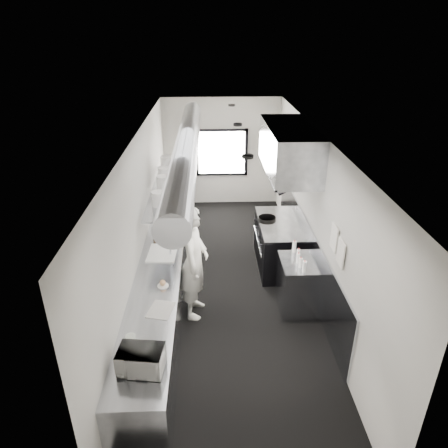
{
  "coord_description": "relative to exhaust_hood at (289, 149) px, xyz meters",
  "views": [
    {
      "loc": [
        -0.32,
        -6.37,
        4.37
      ],
      "look_at": [
        -0.09,
        -0.2,
        1.37
      ],
      "focal_mm": 32.75,
      "sensor_mm": 36.0,
      "label": 1
    }
  ],
  "objects": [
    {
      "name": "floor",
      "position": [
        -1.1,
        -0.7,
        -2.39
      ],
      "size": [
        3.0,
        8.0,
        0.01
      ],
      "primitive_type": "cube",
      "color": "black",
      "rests_on": "ground"
    },
    {
      "name": "ceiling",
      "position": [
        -1.1,
        -0.7,
        0.41
      ],
      "size": [
        3.0,
        8.0,
        0.01
      ],
      "primitive_type": "cube",
      "color": "white",
      "rests_on": "wall_back"
    },
    {
      "name": "wall_back",
      "position": [
        -1.1,
        3.3,
        -0.99
      ],
      "size": [
        3.0,
        0.02,
        2.8
      ],
      "primitive_type": "cube",
      "color": "#B4B2AB",
      "rests_on": "floor"
    },
    {
      "name": "wall_front",
      "position": [
        -1.1,
        -4.7,
        -0.99
      ],
      "size": [
        3.0,
        0.02,
        2.8
      ],
      "primitive_type": "cube",
      "color": "#B4B2AB",
      "rests_on": "floor"
    },
    {
      "name": "wall_left",
      "position": [
        -2.6,
        -0.7,
        -0.99
      ],
      "size": [
        0.02,
        8.0,
        2.8
      ],
      "primitive_type": "cube",
      "color": "#B4B2AB",
      "rests_on": "floor"
    },
    {
      "name": "wall_right",
      "position": [
        0.4,
        -0.7,
        -0.99
      ],
      "size": [
        0.02,
        8.0,
        2.8
      ],
      "primitive_type": "cube",
      "color": "#B4B2AB",
      "rests_on": "floor"
    },
    {
      "name": "wall_cladding",
      "position": [
        0.38,
        -0.4,
        -1.84
      ],
      "size": [
        0.03,
        5.5,
        1.1
      ],
      "primitive_type": "cube",
      "color": "gray",
      "rests_on": "wall_right"
    },
    {
      "name": "hvac_duct",
      "position": [
        -1.8,
        -0.3,
        0.16
      ],
      "size": [
        0.4,
        6.4,
        0.4
      ],
      "primitive_type": "cylinder",
      "rotation": [
        1.57,
        0.0,
        0.0
      ],
      "color": "#92949A",
      "rests_on": "ceiling"
    },
    {
      "name": "service_window",
      "position": [
        -1.1,
        3.26,
        -0.99
      ],
      "size": [
        1.36,
        0.05,
        1.25
      ],
      "color": "white",
      "rests_on": "wall_back"
    },
    {
      "name": "exhaust_hood",
      "position": [
        0.0,
        0.0,
        0.0
      ],
      "size": [
        0.81,
        2.2,
        0.88
      ],
      "color": "gray",
      "rests_on": "ceiling"
    },
    {
      "name": "prep_counter",
      "position": [
        -2.25,
        -1.2,
        -1.94
      ],
      "size": [
        0.7,
        6.0,
        0.9
      ],
      "primitive_type": "cube",
      "color": "gray",
      "rests_on": "floor"
    },
    {
      "name": "pass_shelf",
      "position": [
        -2.29,
        0.3,
        -0.86
      ],
      "size": [
        0.45,
        3.0,
        0.68
      ],
      "color": "gray",
      "rests_on": "prep_counter"
    },
    {
      "name": "range",
      "position": [
        -0.06,
        0.0,
        -1.92
      ],
      "size": [
        0.88,
        1.6,
        0.94
      ],
      "color": "black",
      "rests_on": "floor"
    },
    {
      "name": "bottle_station",
      "position": [
        0.05,
        -1.4,
        -1.94
      ],
      "size": [
        0.65,
        0.8,
        0.9
      ],
      "primitive_type": "cube",
      "color": "gray",
      "rests_on": "floor"
    },
    {
      "name": "far_work_table",
      "position": [
        -2.25,
        2.5,
        -1.94
      ],
      "size": [
        0.7,
        1.2,
        0.9
      ],
      "primitive_type": "cube",
      "color": "gray",
      "rests_on": "floor"
    },
    {
      "name": "notice_sheet_a",
      "position": [
        0.37,
        -1.9,
        -0.79
      ],
      "size": [
        0.02,
        0.28,
        0.38
      ],
      "primitive_type": "cube",
      "color": "white",
      "rests_on": "wall_right"
    },
    {
      "name": "notice_sheet_b",
      "position": [
        0.37,
        -2.25,
        -0.84
      ],
      "size": [
        0.02,
        0.28,
        0.38
      ],
      "primitive_type": "cube",
      "color": "white",
      "rests_on": "wall_right"
    },
    {
      "name": "line_cook",
      "position": [
        -1.7,
        -1.47,
        -1.42
      ],
      "size": [
        0.54,
        0.76,
        1.94
      ],
      "primitive_type": "imported",
      "rotation": [
        0.0,
        0.0,
        1.46
      ],
      "color": "silver",
      "rests_on": "floor"
    },
    {
      "name": "microwave",
      "position": [
        -2.21,
        -3.64,
        -1.35
      ],
      "size": [
        0.5,
        0.4,
        0.28
      ],
      "primitive_type": "imported",
      "rotation": [
        0.0,
        0.0,
        -0.12
      ],
      "color": "silver",
      "rests_on": "prep_counter"
    },
    {
      "name": "deli_tub_a",
      "position": [
        -2.44,
        -3.38,
        -1.44
      ],
      "size": [
        0.15,
        0.15,
        0.1
      ],
      "primitive_type": "cylinder",
      "rotation": [
        0.0,
        0.0,
        0.01
      ],
      "color": "#B3BCAD",
      "rests_on": "prep_counter"
    },
    {
      "name": "deli_tub_b",
      "position": [
        -2.41,
        -3.19,
        -1.44
      ],
      "size": [
        0.14,
        0.14,
        0.09
      ],
      "primitive_type": "cylinder",
      "rotation": [
        0.0,
        0.0,
        -0.09
      ],
      "color": "#B3BCAD",
      "rests_on": "prep_counter"
    },
    {
      "name": "newspaper",
      "position": [
        -2.11,
        -2.58,
        -1.49
      ],
      "size": [
        0.39,
        0.45,
        0.01
      ],
      "primitive_type": "cube",
      "rotation": [
        0.0,
        0.0,
        -0.23
      ],
      "color": "silver",
      "rests_on": "prep_counter"
    },
    {
      "name": "small_plate",
      "position": [
        -2.14,
        -2.01,
        -1.48
      ],
      "size": [
        0.18,
        0.18,
        0.01
      ],
      "primitive_type": "cylinder",
      "rotation": [
        0.0,
        0.0,
        0.1
      ],
      "color": "silver",
      "rests_on": "prep_counter"
    },
    {
      "name": "pastry",
      "position": [
        -2.14,
        -2.01,
        -1.43
      ],
      "size": [
        0.09,
        0.09,
        0.09
      ],
      "primitive_type": "sphere",
      "color": "tan",
      "rests_on": "small_plate"
    },
    {
      "name": "cutting_board",
      "position": [
        -2.24,
        -1.05,
        -1.48
      ],
      "size": [
        0.5,
        0.64,
        0.02
      ],
      "primitive_type": "cube",
      "rotation": [
        0.0,
        0.0,
        -0.05
      ],
      "color": "white",
      "rests_on": "prep_counter"
    },
    {
      "name": "knife_block",
      "position": [
        -2.4,
        -0.42,
        -1.38
      ],
      "size": [
        0.11,
        0.2,
        0.21
      ],
      "primitive_type": "cube",
      "rotation": [
        0.0,
        0.0,
        -0.09
      ],
      "color": "brown",
      "rests_on": "prep_counter"
    },
    {
      "name": "plate_stack_a",
      "position": [
        -2.31,
        -0.56,
        -0.69
      ],
      "size": [
        0.29,
        0.29,
        0.26
      ],
      "primitive_type": "cylinder",
      "rotation": [
        0.0,
        0.0,
        0.38
      ],
      "color": "silver",
      "rests_on": "pass_shelf"
    },
    {
      "name": "plate_stack_b",
      "position": [
        -2.29,
        0.12,
        -0.67
      ],
      "size": [
        0.3,
        0.3,
        0.3
      ],
      "primitive_type": "cylinder",
      "rotation": [
        0.0,
        0.0,
        0.38
      ],
      "color": "silver",
      "rests_on": "pass_shelf"
    },
    {
      "name": "plate_stack_c",
      "position": [
        -2.31,
        0.54,
        -0.65
      ],
      "size": [
        0.3,
        0.3,
        0.34
      ],
      "primitive_type": "cylinder",
      "rotation": [
        0.0,
        0.0,
        0.34
      ],
      "color": "silver",
      "rests_on": "pass_shelf"
    },
    {
      "name": "plate_stack_d",
      "position": [
        -2.3,
        1.07,
        -0.62
      ],
      "size": [
        0.34,
        0.34,
        0.4
      ],
      "primitive_type": "cylinder",
      "rotation": [
        0.0,
        0.0,
        0.4
      ],
      "color": "silver",
      "rests_on": "pass_shelf"
    },
    {
      "name": "squeeze_bottle_a",
      "position": [
        0.03,
        -1.7,
        -1.4
      ],
      "size": [
        0.08,
        0.08,
        0.19
      ],
      "primitive_type": "cylinder",
      "rotation": [
        0.0,
        0.0,
        0.3
      ],
      "color": "white",
      "rests_on": "bottle_station"
    },
    {
      "name": "squeeze_bottle_b",
      "position": [
        -0.0,
        -1.57,
        -1.4
      ],
      "size": [
        0.07,
        0.07,
        0.17
      ],
      "primitive_type": "cylinder",
      "rotation": [
        0.0,
        0.0,
        0.38
      ],
      "color": "white",
      "rests_on": "bottle_station"
    },
    {
      "name": "squeeze_bottle_c",
      "position": [
        -0.01,
        -1.43,
        -1.4
      ],
      "size": [
        0.07,
        0.07,
        0.17
      ],
      "primitive_type": "cylinder",
      "rotation": [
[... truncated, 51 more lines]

